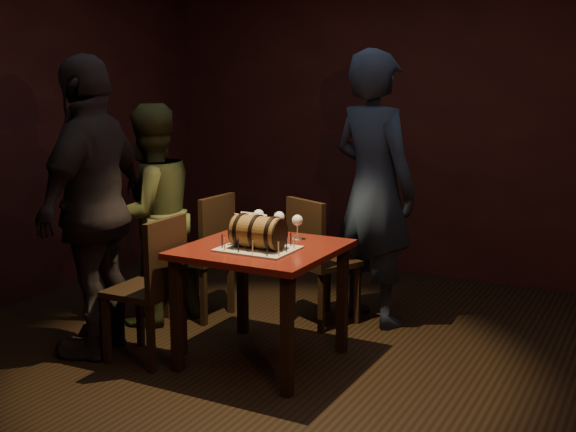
# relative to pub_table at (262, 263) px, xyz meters

# --- Properties ---
(room_shell) EXTENTS (5.04, 5.04, 2.80)m
(room_shell) POSITION_rel_pub_table_xyz_m (0.16, -0.02, 0.76)
(room_shell) COLOR black
(room_shell) RESTS_ON ground
(pub_table) EXTENTS (0.90, 0.90, 0.75)m
(pub_table) POSITION_rel_pub_table_xyz_m (0.00, 0.00, 0.00)
(pub_table) COLOR #4C110C
(pub_table) RESTS_ON ground
(cake_board) EXTENTS (0.45, 0.35, 0.01)m
(cake_board) POSITION_rel_pub_table_xyz_m (0.03, -0.09, 0.12)
(cake_board) COLOR #A59C85
(cake_board) RESTS_ON pub_table
(barrel_cake) EXTENTS (0.36, 0.21, 0.21)m
(barrel_cake) POSITION_rel_pub_table_xyz_m (0.03, -0.09, 0.22)
(barrel_cake) COLOR brown
(barrel_cake) RESTS_ON cake_board
(birthday_candles) EXTENTS (0.40, 0.30, 0.09)m
(birthday_candles) POSITION_rel_pub_table_xyz_m (0.03, -0.09, 0.16)
(birthday_candles) COLOR #DBC183
(birthday_candles) RESTS_ON cake_board
(wine_glass_left) EXTENTS (0.07, 0.07, 0.16)m
(wine_glass_left) POSITION_rel_pub_table_xyz_m (-0.21, 0.32, 0.23)
(wine_glass_left) COLOR silver
(wine_glass_left) RESTS_ON pub_table
(wine_glass_mid) EXTENTS (0.07, 0.07, 0.16)m
(wine_glass_mid) POSITION_rel_pub_table_xyz_m (-0.05, 0.32, 0.23)
(wine_glass_mid) COLOR silver
(wine_glass_mid) RESTS_ON pub_table
(wine_glass_right) EXTENTS (0.07, 0.07, 0.16)m
(wine_glass_right) POSITION_rel_pub_table_xyz_m (0.11, 0.27, 0.23)
(wine_glass_right) COLOR silver
(wine_glass_right) RESTS_ON pub_table
(pint_of_ale) EXTENTS (0.07, 0.07, 0.15)m
(pint_of_ale) POSITION_rel_pub_table_xyz_m (-0.12, 0.20, 0.18)
(pint_of_ale) COLOR silver
(pint_of_ale) RESTS_ON pub_table
(menu_card) EXTENTS (0.10, 0.05, 0.13)m
(menu_card) POSITION_rel_pub_table_xyz_m (-0.30, 0.29, 0.17)
(menu_card) COLOR white
(menu_card) RESTS_ON pub_table
(chair_back) EXTENTS (0.53, 0.53, 0.93)m
(chair_back) POSITION_rel_pub_table_xyz_m (-0.01, 0.79, -0.12)
(chair_back) COLOR black
(chair_back) RESTS_ON ground
(chair_left_rear) EXTENTS (0.42, 0.42, 0.93)m
(chair_left_rear) POSITION_rel_pub_table_xyz_m (-0.79, 0.55, -0.12)
(chair_left_rear) COLOR black
(chair_left_rear) RESTS_ON ground
(chair_left_front) EXTENTS (0.41, 0.41, 0.93)m
(chair_left_front) POSITION_rel_pub_table_xyz_m (-0.60, -0.31, -0.12)
(chair_left_front) COLOR black
(chair_left_front) RESTS_ON ground
(person_back) EXTENTS (0.84, 0.70, 1.97)m
(person_back) POSITION_rel_pub_table_xyz_m (0.32, 1.05, 0.35)
(person_back) COLOR #171F2F
(person_back) RESTS_ON ground
(person_left_rear) EXTENTS (0.83, 0.93, 1.59)m
(person_left_rear) POSITION_rel_pub_table_xyz_m (-1.11, 0.29, 0.16)
(person_left_rear) COLOR #3A3E1F
(person_left_rear) RESTS_ON ground
(person_left_front) EXTENTS (0.68, 1.20, 1.92)m
(person_left_front) POSITION_rel_pub_table_xyz_m (-1.03, -0.35, 0.32)
(person_left_front) COLOR black
(person_left_front) RESTS_ON ground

